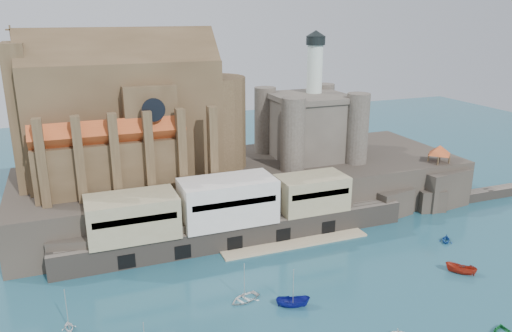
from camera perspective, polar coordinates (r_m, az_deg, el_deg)
The scene contains 12 objects.
ground at distance 84.00m, azimuth 8.74°, elevation -14.07°, with size 300.00×300.00×0.00m, color #1A4858.
promontory at distance 114.18m, azimuth -1.00°, elevation -2.42°, with size 100.00×36.00×10.00m.
quay at distance 96.38m, azimuth -3.25°, elevation -5.55°, with size 70.00×12.00×13.05m.
church at distance 106.41m, azimuth -13.76°, elevation 5.25°, with size 47.00×25.93×30.51m.
castle_keep at distance 118.31m, azimuth 6.12°, elevation 4.94°, with size 21.20×21.20×29.30m.
rock_outcrop at distance 124.31m, azimuth 19.88°, elevation -2.27°, with size 14.50×10.50×8.70m.
pavilion at distance 121.94m, azimuth 20.25°, elevation 1.62°, with size 6.40×6.40×5.40m.
boat_2 at distance 79.87m, azimuth 4.22°, elevation -15.71°, with size 1.98×2.03×5.25m, color navy.
boat_4 at distance 79.59m, azimuth -20.57°, elevation -17.03°, with size 2.44×1.49×2.82m, color white.
boat_5 at distance 95.18m, azimuth 22.31°, elevation -11.28°, with size 1.96×2.01×5.21m, color #9F2513.
boat_6 at distance 81.20m, azimuth -1.33°, elevation -15.06°, with size 3.70×1.07×5.18m, color silver.
boat_7 at distance 106.11m, azimuth 20.86°, elevation -8.09°, with size 2.99×1.82×3.46m, color #194B9C.
Camera 1 is at (-37.08, -61.59, 43.45)m, focal length 35.00 mm.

